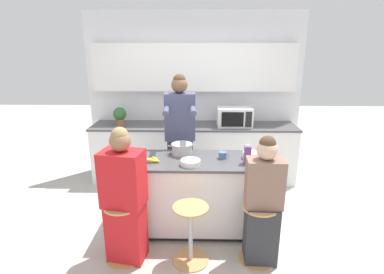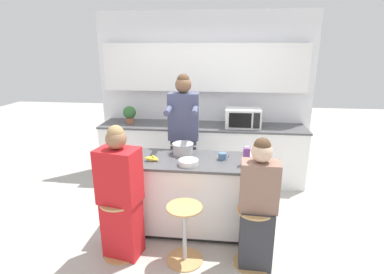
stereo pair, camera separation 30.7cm
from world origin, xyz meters
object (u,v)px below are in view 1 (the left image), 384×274
Objects in this scene: bar_stool_center at (191,232)px; coffee_cup_near at (223,155)px; kitchen_island at (192,194)px; fruit_bowl at (251,155)px; bar_stool_leftmost at (123,230)px; juice_carton at (247,155)px; banana_bunch at (152,160)px; person_wrapped_blanket at (124,199)px; microwave at (234,117)px; cooking_pot at (182,149)px; person_cooking at (180,143)px; potted_plant at (120,115)px; person_seated_near at (263,206)px; bar_stool_rightmost at (258,232)px.

bar_stool_center is 0.95m from coffee_cup_near.
fruit_bowl is at bearing 4.17° from kitchen_island.
bar_stool_leftmost is at bearing -149.61° from coffee_cup_near.
bar_stool_center is 2.89× the size of juice_carton.
kitchen_island is at bearing 11.80° from banana_bunch.
microwave is (1.31, 1.98, 0.39)m from person_wrapped_blanket.
person_wrapped_blanket is 2.41m from microwave.
microwave is (0.77, 1.24, 0.11)m from cooking_pot.
person_cooking is at bearing 106.61° from kitchen_island.
person_wrapped_blanket is at bearing -115.14° from banana_bunch.
bar_stool_center is 2.20× the size of potted_plant.
potted_plant is (-1.03, 0.89, 0.17)m from person_cooking.
microwave reaches higher than kitchen_island.
person_seated_near is (1.38, 0.00, -0.06)m from person_wrapped_blanket.
coffee_cup_near is (0.52, -0.53, 0.02)m from person_cooking.
person_wrapped_blanket is 0.96m from cooking_pot.
fruit_bowl reaches higher than bar_stool_rightmost.
person_wrapped_blanket is 1.06× the size of person_seated_near.
potted_plant is (-0.53, 2.02, 0.41)m from person_wrapped_blanket.
microwave is (0.03, 1.53, 0.08)m from juice_carton.
person_wrapped_blanket is (-0.66, 0.03, 0.35)m from bar_stool_center.
person_cooking is 15.01× the size of coffee_cup_near.
cooking_pot is 0.79m from juice_carton.
bar_stool_rightmost is 0.30m from person_seated_near.
microwave is at bearing 54.23° from banana_bunch.
kitchen_island is at bearing -175.83° from fruit_bowl.
fruit_bowl reaches higher than banana_bunch.
bar_stool_center is at bearing -141.91° from juice_carton.
bar_stool_center is at bearing 7.67° from person_wrapped_blanket.
banana_bunch reaches higher than kitchen_island.
microwave is at bearing 65.52° from kitchen_island.
kitchen_island is at bearing 39.72° from bar_stool_leftmost.
person_cooking is at bearing 65.46° from bar_stool_leftmost.
cooking_pot is at bearing 40.09° from banana_bunch.
person_seated_near reaches higher than microwave.
person_cooking reaches higher than cooking_pot.
person_seated_near is 1.29m from banana_bunch.
bar_stool_leftmost is at bearing -127.12° from cooking_pot.
person_seated_near is at bearing -46.61° from potted_plant.
potted_plant is (-1.89, 2.03, 0.76)m from bar_stool_rightmost.
bar_stool_center is 3.42× the size of banana_bunch.
potted_plant is at bearing 103.87° from bar_stool_leftmost.
banana_bunch is at bearing 75.39° from person_wrapped_blanket.
microwave is at bearing 78.10° from coffee_cup_near.
person_seated_near is at bearing -77.13° from juice_carton.
kitchen_island is 0.55m from cooking_pot.
cooking_pot is at bearing -50.19° from potted_plant.
cooking_pot reaches higher than bar_stool_rightmost.
person_seated_near is 4.74× the size of potted_plant.
fruit_bowl is at bearing 43.45° from bar_stool_center.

